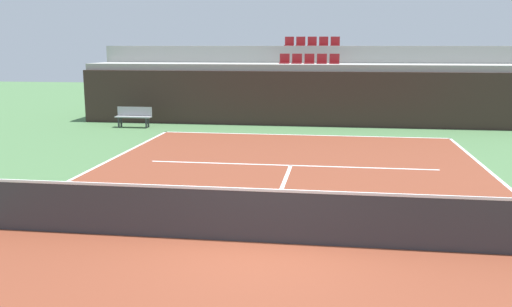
# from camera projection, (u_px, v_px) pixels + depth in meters

# --- Properties ---
(ground_plane) EXTENTS (80.00, 80.00, 0.00)m
(ground_plane) POSITION_uv_depth(u_px,v_px,m) (261.00, 243.00, 9.78)
(ground_plane) COLOR #477042
(court_surface) EXTENTS (11.00, 24.00, 0.01)m
(court_surface) POSITION_uv_depth(u_px,v_px,m) (261.00, 242.00, 9.77)
(court_surface) COLOR brown
(court_surface) RESTS_ON ground_plane
(baseline_far) EXTENTS (11.00, 0.10, 0.00)m
(baseline_far) POSITION_uv_depth(u_px,v_px,m) (303.00, 135.00, 21.38)
(baseline_far) COLOR white
(baseline_far) RESTS_ON court_surface
(service_line_far) EXTENTS (8.26, 0.10, 0.00)m
(service_line_far) POSITION_uv_depth(u_px,v_px,m) (291.00, 165.00, 15.99)
(service_line_far) COLOR white
(service_line_far) RESTS_ON court_surface
(centre_service_line) EXTENTS (0.10, 6.40, 0.00)m
(centre_service_line) POSITION_uv_depth(u_px,v_px,m) (279.00, 194.00, 12.88)
(centre_service_line) COLOR white
(centre_service_line) RESTS_ON court_surface
(back_wall) EXTENTS (19.86, 0.30, 2.32)m
(back_wall) POSITION_uv_depth(u_px,v_px,m) (307.00, 99.00, 23.66)
(back_wall) COLOR #33231E
(back_wall) RESTS_ON ground_plane
(stands_tier_lower) EXTENTS (19.86, 2.40, 2.59)m
(stands_tier_lower) POSITION_uv_depth(u_px,v_px,m) (309.00, 93.00, 24.94)
(stands_tier_lower) COLOR #9E9E99
(stands_tier_lower) RESTS_ON ground_plane
(stands_tier_upper) EXTENTS (19.86, 2.40, 3.37)m
(stands_tier_upper) POSITION_uv_depth(u_px,v_px,m) (311.00, 81.00, 27.20)
(stands_tier_upper) COLOR #9E9E99
(stands_tier_upper) RESTS_ON ground_plane
(seating_row_lower) EXTENTS (2.65, 0.44, 0.44)m
(seating_row_lower) POSITION_uv_depth(u_px,v_px,m) (309.00, 61.00, 24.76)
(seating_row_lower) COLOR maroon
(seating_row_lower) RESTS_ON stands_tier_lower
(seating_row_upper) EXTENTS (2.65, 0.44, 0.44)m
(seating_row_upper) POSITION_uv_depth(u_px,v_px,m) (312.00, 43.00, 26.95)
(seating_row_upper) COLOR maroon
(seating_row_upper) RESTS_ON stands_tier_upper
(tennis_net) EXTENTS (11.08, 0.08, 1.07)m
(tennis_net) POSITION_uv_depth(u_px,v_px,m) (261.00, 215.00, 9.68)
(tennis_net) COLOR black
(tennis_net) RESTS_ON court_surface
(player_bench) EXTENTS (1.50, 0.40, 0.85)m
(player_bench) POSITION_uv_depth(u_px,v_px,m) (134.00, 115.00, 23.39)
(player_bench) COLOR #99999E
(player_bench) RESTS_ON ground_plane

